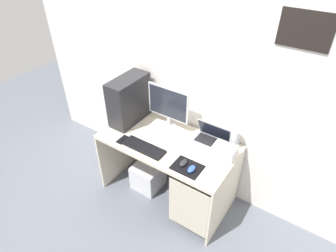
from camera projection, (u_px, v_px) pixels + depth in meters
ground_plane at (168, 192)px, 3.20m from camera, size 8.00×8.00×0.00m
wall_back at (191, 73)px, 2.68m from camera, size 4.00×0.05×2.60m
desk at (169, 154)px, 2.84m from camera, size 1.32×0.68×0.74m
pc_tower at (129, 100)px, 2.91m from camera, size 0.21×0.47×0.48m
monitor at (168, 106)px, 2.81m from camera, size 0.45×0.17×0.45m
laptop at (212, 139)px, 2.72m from camera, size 0.34×0.23×0.21m
speaker at (234, 139)px, 2.62m from camera, size 0.09×0.09×0.20m
projector at (224, 151)px, 2.55m from camera, size 0.20×0.14×0.12m
keyboard at (144, 147)px, 2.66m from camera, size 0.42×0.14×0.02m
mousepad at (187, 167)px, 2.47m from camera, size 0.26×0.20×0.00m
mouse_left at (183, 163)px, 2.48m from camera, size 0.06×0.10×0.03m
mouse_right at (192, 169)px, 2.43m from camera, size 0.06×0.10×0.03m
cell_phone at (123, 140)px, 2.77m from camera, size 0.07×0.13×0.01m
subwoofer at (148, 176)px, 3.20m from camera, size 0.30×0.30×0.30m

